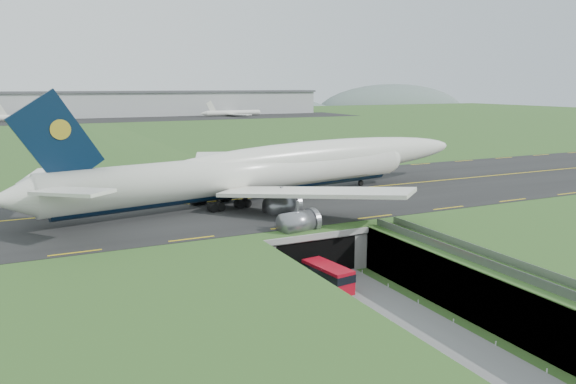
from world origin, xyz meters
TOP-DOWN VIEW (x-y plane):
  - ground at (0.00, 0.00)m, footprint 900.00×900.00m
  - airfield_deck at (0.00, 0.00)m, footprint 800.00×800.00m
  - trench_road at (0.00, -7.50)m, footprint 12.00×75.00m
  - taxiway at (0.00, 33.00)m, footprint 800.00×44.00m
  - tunnel_portal at (0.00, 16.71)m, footprint 17.00×22.30m
  - guideway at (11.00, -19.11)m, footprint 3.00×53.00m
  - jumbo_jet at (4.77, 31.21)m, footprint 90.18×58.11m
  - shuttle_tram at (-1.14, 3.02)m, footprint 3.86×7.94m
  - cargo_terminal at (-0.15, 299.41)m, footprint 320.00×67.00m
  - distant_hills at (64.38, 430.00)m, footprint 700.00×91.00m

SIDE VIEW (x-z plane):
  - distant_hills at x=64.38m, z-range -34.00..26.00m
  - ground at x=0.00m, z-range 0.00..0.00m
  - trench_road at x=0.00m, z-range 0.00..0.20m
  - shuttle_tram at x=-1.14m, z-range 0.15..3.26m
  - airfield_deck at x=0.00m, z-range 0.00..6.00m
  - tunnel_portal at x=0.00m, z-range 0.33..6.33m
  - guideway at x=11.00m, z-range 1.80..8.85m
  - taxiway at x=0.00m, z-range 6.00..6.18m
  - jumbo_jet at x=4.77m, z-range 1.48..21.03m
  - cargo_terminal at x=-0.15m, z-range 6.16..21.76m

